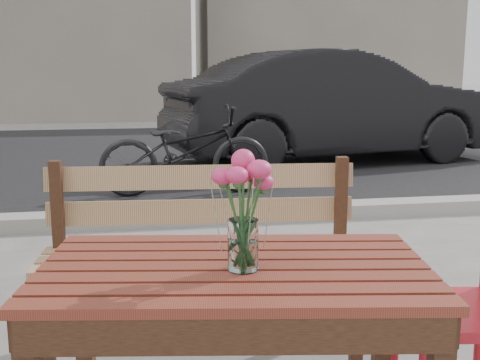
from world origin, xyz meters
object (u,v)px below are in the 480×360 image
(parked_car, at_px, (333,107))
(bicycle, at_px, (185,150))
(red_chair, at_px, (480,296))
(main_table, at_px, (235,302))
(main_vase, at_px, (243,196))

(parked_car, bearing_deg, bicycle, 120.40)
(red_chair, bearing_deg, parked_car, 174.52)
(main_table, relative_size, bicycle, 0.72)
(bicycle, bearing_deg, main_vase, 176.66)
(main_table, relative_size, red_chair, 1.49)
(main_vase, bearing_deg, red_chair, 13.28)
(parked_car, bearing_deg, red_chair, 156.02)
(red_chair, bearing_deg, bicycle, -162.28)
(red_chair, bearing_deg, main_vase, -68.46)
(red_chair, relative_size, parked_car, 0.18)
(main_vase, relative_size, bicycle, 0.20)
(main_table, height_order, red_chair, red_chair)
(main_table, bearing_deg, parked_car, 77.89)
(main_vase, distance_m, bicycle, 4.40)
(main_table, bearing_deg, main_vase, -59.68)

